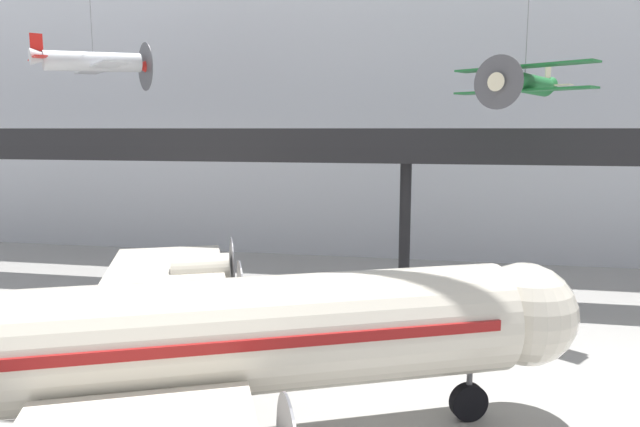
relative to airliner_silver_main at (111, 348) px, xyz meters
name	(u,v)px	position (x,y,z in m)	size (l,w,h in m)	color
hangar_back_wall	(412,96)	(7.60, 30.35, 8.83)	(140.00, 3.00, 24.83)	silver
mezzanine_walkway	(406,156)	(7.60, 19.98, 4.69)	(110.00, 3.20, 9.94)	black
airliner_silver_main	(111,348)	(0.00, 0.00, 0.00)	(29.10, 34.16, 10.44)	beige
suspended_plane_silver_racer	(93,62)	(-11.33, 18.05, 10.36)	(7.23, 7.26, 9.06)	silver
suspended_plane_green_biplane	(524,82)	(13.58, 16.30, 8.66)	(6.52, 6.02, 10.50)	#1E6B33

